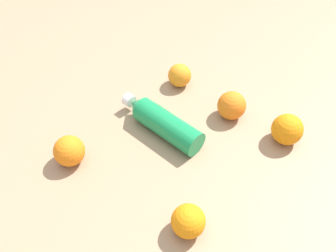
# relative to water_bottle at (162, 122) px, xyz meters

# --- Properties ---
(ground_plane) EXTENTS (2.40, 2.40, 0.00)m
(ground_plane) POSITION_rel_water_bottle_xyz_m (0.05, 0.01, -0.03)
(ground_plane) COLOR #9E7F60
(water_bottle) EXTENTS (0.25, 0.18, 0.07)m
(water_bottle) POSITION_rel_water_bottle_xyz_m (0.00, 0.00, 0.00)
(water_bottle) COLOR #198C4C
(water_bottle) RESTS_ON ground_plane
(orange_0) EXTENTS (0.07, 0.07, 0.07)m
(orange_0) POSITION_rel_water_bottle_xyz_m (0.01, 0.20, 0.00)
(orange_0) COLOR orange
(orange_0) RESTS_ON ground_plane
(orange_1) EXTENTS (0.08, 0.08, 0.08)m
(orange_1) POSITION_rel_water_bottle_xyz_m (0.17, 0.10, 0.01)
(orange_1) COLOR orange
(orange_1) RESTS_ON ground_plane
(orange_2) EXTENTS (0.07, 0.07, 0.07)m
(orange_2) POSITION_rel_water_bottle_xyz_m (0.12, -0.27, 0.00)
(orange_2) COLOR orange
(orange_2) RESTS_ON ground_plane
(orange_3) EXTENTS (0.08, 0.08, 0.08)m
(orange_3) POSITION_rel_water_bottle_xyz_m (0.32, 0.04, 0.01)
(orange_3) COLOR orange
(orange_3) RESTS_ON ground_plane
(orange_4) EXTENTS (0.08, 0.08, 0.08)m
(orange_4) POSITION_rel_water_bottle_xyz_m (-0.20, -0.15, 0.00)
(orange_4) COLOR orange
(orange_4) RESTS_ON ground_plane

